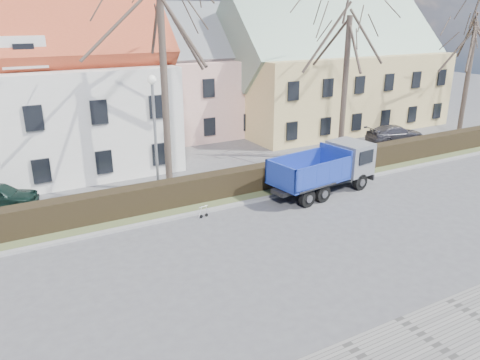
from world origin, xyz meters
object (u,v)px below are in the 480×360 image
streetlight (156,140)px  dump_truck (320,171)px  cart_frame (200,212)px  parked_car_b (395,134)px

streetlight → dump_truck: bearing=-21.1°
dump_truck → cart_frame: 6.96m
streetlight → cart_frame: (0.96, -2.94, -2.90)m
cart_frame → streetlight: bearing=108.0°
dump_truck → streetlight: bearing=151.1°
parked_car_b → cart_frame: bearing=114.8°
dump_truck → parked_car_b: bearing=18.2°
cart_frame → parked_car_b: 19.21m
dump_truck → streetlight: 8.63m
streetlight → cart_frame: bearing=-72.0°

